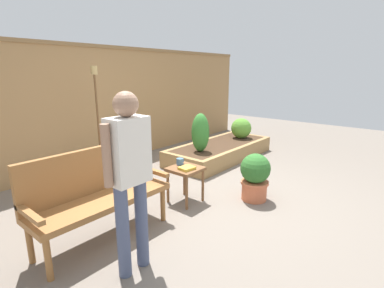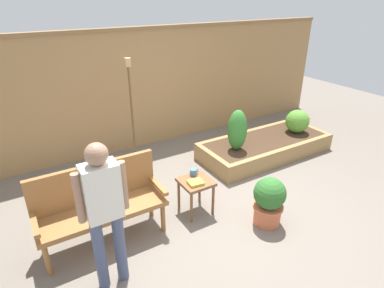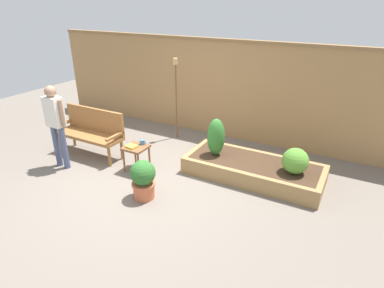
{
  "view_description": "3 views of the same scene",
  "coord_description": "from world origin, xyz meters",
  "px_view_note": "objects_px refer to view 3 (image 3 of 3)",
  "views": [
    {
      "loc": [
        -3.01,
        -2.1,
        1.7
      ],
      "look_at": [
        0.52,
        0.86,
        0.54
      ],
      "focal_mm": 27.09,
      "sensor_mm": 36.0,
      "label": 1
    },
    {
      "loc": [
        -2.17,
        -2.71,
        2.68
      ],
      "look_at": [
        0.06,
        0.99,
        0.62
      ],
      "focal_mm": 29.95,
      "sensor_mm": 36.0,
      "label": 2
    },
    {
      "loc": [
        3.11,
        -3.87,
        2.91
      ],
      "look_at": [
        0.6,
        0.72,
        0.55
      ],
      "focal_mm": 30.19,
      "sensor_mm": 36.0,
      "label": 3
    }
  ],
  "objects_px": {
    "tiki_torch": "(176,85)",
    "book_on_table": "(132,146)",
    "garden_bench": "(92,129)",
    "cup_on_table": "(142,142)",
    "shrub_near_bench": "(216,137)",
    "potted_boxwood": "(143,178)",
    "shrub_far_corner": "(295,161)",
    "person_by_bench": "(56,120)",
    "side_table": "(136,151)"
  },
  "relations": [
    {
      "from": "side_table",
      "to": "shrub_far_corner",
      "type": "xyz_separation_m",
      "value": [
        2.66,
        0.73,
        0.12
      ]
    },
    {
      "from": "potted_boxwood",
      "to": "tiki_torch",
      "type": "distance_m",
      "value": 2.65
    },
    {
      "from": "garden_bench",
      "to": "shrub_near_bench",
      "type": "relative_size",
      "value": 2.08
    },
    {
      "from": "tiki_torch",
      "to": "book_on_table",
      "type": "bearing_deg",
      "value": -85.89
    },
    {
      "from": "tiki_torch",
      "to": "person_by_bench",
      "type": "relative_size",
      "value": 1.14
    },
    {
      "from": "shrub_near_bench",
      "to": "shrub_far_corner",
      "type": "relative_size",
      "value": 1.61
    },
    {
      "from": "cup_on_table",
      "to": "shrub_far_corner",
      "type": "height_order",
      "value": "shrub_far_corner"
    },
    {
      "from": "side_table",
      "to": "book_on_table",
      "type": "distance_m",
      "value": 0.13
    },
    {
      "from": "garden_bench",
      "to": "person_by_bench",
      "type": "height_order",
      "value": "person_by_bench"
    },
    {
      "from": "person_by_bench",
      "to": "tiki_torch",
      "type": "bearing_deg",
      "value": 62.92
    },
    {
      "from": "book_on_table",
      "to": "shrub_far_corner",
      "type": "height_order",
      "value": "shrub_far_corner"
    },
    {
      "from": "potted_boxwood",
      "to": "shrub_near_bench",
      "type": "relative_size",
      "value": 0.93
    },
    {
      "from": "cup_on_table",
      "to": "shrub_near_bench",
      "type": "xyz_separation_m",
      "value": [
        1.2,
        0.6,
        0.12
      ]
    },
    {
      "from": "cup_on_table",
      "to": "book_on_table",
      "type": "relative_size",
      "value": 0.69
    },
    {
      "from": "side_table",
      "to": "tiki_torch",
      "type": "bearing_deg",
      "value": 95.7
    },
    {
      "from": "garden_bench",
      "to": "potted_boxwood",
      "type": "distance_m",
      "value": 2.04
    },
    {
      "from": "side_table",
      "to": "tiki_torch",
      "type": "height_order",
      "value": "tiki_torch"
    },
    {
      "from": "tiki_torch",
      "to": "person_by_bench",
      "type": "height_order",
      "value": "tiki_torch"
    },
    {
      "from": "book_on_table",
      "to": "shrub_far_corner",
      "type": "distance_m",
      "value": 2.82
    },
    {
      "from": "side_table",
      "to": "shrub_near_bench",
      "type": "relative_size",
      "value": 0.69
    },
    {
      "from": "shrub_near_bench",
      "to": "person_by_bench",
      "type": "bearing_deg",
      "value": -153.28
    },
    {
      "from": "garden_bench",
      "to": "book_on_table",
      "type": "bearing_deg",
      "value": -10.26
    },
    {
      "from": "shrub_near_bench",
      "to": "tiki_torch",
      "type": "relative_size",
      "value": 0.39
    },
    {
      "from": "book_on_table",
      "to": "tiki_torch",
      "type": "relative_size",
      "value": 0.1
    },
    {
      "from": "garden_bench",
      "to": "cup_on_table",
      "type": "bearing_deg",
      "value": -0.45
    },
    {
      "from": "side_table",
      "to": "potted_boxwood",
      "type": "bearing_deg",
      "value": -45.9
    },
    {
      "from": "side_table",
      "to": "tiki_torch",
      "type": "relative_size",
      "value": 0.27
    },
    {
      "from": "garden_bench",
      "to": "book_on_table",
      "type": "height_order",
      "value": "garden_bench"
    },
    {
      "from": "tiki_torch",
      "to": "cup_on_table",
      "type": "bearing_deg",
      "value": -82.05
    },
    {
      "from": "shrub_far_corner",
      "to": "person_by_bench",
      "type": "height_order",
      "value": "person_by_bench"
    },
    {
      "from": "book_on_table",
      "to": "garden_bench",
      "type": "bearing_deg",
      "value": 176.53
    },
    {
      "from": "potted_boxwood",
      "to": "shrub_far_corner",
      "type": "bearing_deg",
      "value": 35.01
    },
    {
      "from": "cup_on_table",
      "to": "potted_boxwood",
      "type": "distance_m",
      "value": 1.02
    },
    {
      "from": "side_table",
      "to": "potted_boxwood",
      "type": "height_order",
      "value": "potted_boxwood"
    },
    {
      "from": "garden_bench",
      "to": "tiki_torch",
      "type": "distance_m",
      "value": 1.98
    },
    {
      "from": "side_table",
      "to": "book_on_table",
      "type": "bearing_deg",
      "value": -123.63
    },
    {
      "from": "garden_bench",
      "to": "potted_boxwood",
      "type": "height_order",
      "value": "garden_bench"
    },
    {
      "from": "tiki_torch",
      "to": "shrub_far_corner",
      "type": "bearing_deg",
      "value": -18.76
    },
    {
      "from": "garden_bench",
      "to": "cup_on_table",
      "type": "height_order",
      "value": "garden_bench"
    },
    {
      "from": "cup_on_table",
      "to": "garden_bench",
      "type": "bearing_deg",
      "value": 179.55
    },
    {
      "from": "book_on_table",
      "to": "potted_boxwood",
      "type": "bearing_deg",
      "value": -34.42
    },
    {
      "from": "side_table",
      "to": "cup_on_table",
      "type": "bearing_deg",
      "value": 70.46
    },
    {
      "from": "tiki_torch",
      "to": "garden_bench",
      "type": "bearing_deg",
      "value": -123.82
    },
    {
      "from": "side_table",
      "to": "shrub_near_bench",
      "type": "bearing_deg",
      "value": 30.55
    },
    {
      "from": "shrub_near_bench",
      "to": "tiki_torch",
      "type": "height_order",
      "value": "tiki_torch"
    },
    {
      "from": "shrub_near_bench",
      "to": "book_on_table",
      "type": "bearing_deg",
      "value": -148.18
    },
    {
      "from": "book_on_table",
      "to": "tiki_torch",
      "type": "distance_m",
      "value": 1.91
    },
    {
      "from": "cup_on_table",
      "to": "shrub_near_bench",
      "type": "distance_m",
      "value": 1.34
    },
    {
      "from": "garden_bench",
      "to": "shrub_far_corner",
      "type": "xyz_separation_m",
      "value": [
        3.87,
        0.59,
        -0.03
      ]
    },
    {
      "from": "cup_on_table",
      "to": "tiki_torch",
      "type": "relative_size",
      "value": 0.07
    }
  ]
}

